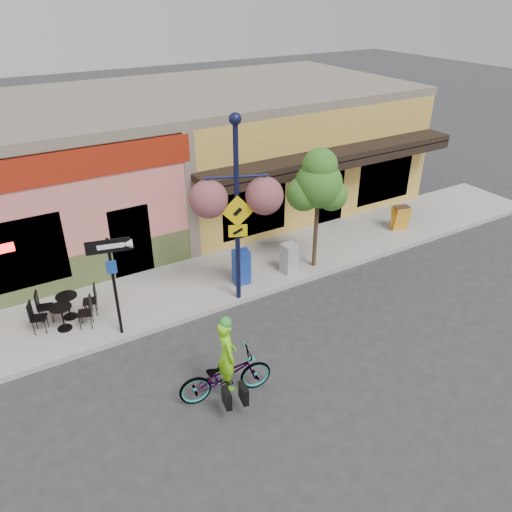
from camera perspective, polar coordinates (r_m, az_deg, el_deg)
The scene contains 14 objects.
ground at distance 14.06m, azimuth 2.71°, elevation -5.38°, with size 90.00×90.00×0.00m, color #2D2D30.
sidewalk at distance 15.46m, azimuth -1.34°, elevation -1.58°, with size 24.00×3.00×0.15m, color #9E9B93.
curb at distance 14.40m, azimuth 1.52°, elevation -4.08°, with size 24.00×0.12×0.15m, color #A8A59E.
building at distance 19.19m, azimuth -9.71°, elevation 11.28°, with size 18.20×8.20×4.50m, color #DE746D, non-canonical shape.
bicycle at distance 10.94m, azimuth -3.51°, elevation -13.47°, with size 0.71×2.05×1.07m, color maroon.
cyclist_rider at distance 10.76m, azimuth -3.32°, elevation -12.20°, with size 0.61×0.40×1.67m, color #87EA18.
lamp_post at distance 12.80m, azimuth -2.19°, elevation 4.90°, with size 1.63×0.65×5.12m, color #12163B, non-canonical shape.
one_way_sign at distance 12.42m, azimuth -15.83°, elevation -3.52°, with size 1.02×0.22×2.65m, color black, non-canonical shape.
cafe_set_left at distance 13.48m, azimuth -21.30°, elevation -6.25°, with size 1.47×0.73×0.88m, color black, non-canonical shape.
cafe_set_right at distance 13.88m, azimuth -20.72°, elevation -5.06°, with size 1.46×0.73×0.88m, color black, non-canonical shape.
newspaper_box_blue at distance 14.44m, azimuth -1.69°, elevation -1.25°, with size 0.46×0.41×1.03m, color #1B3DA4, non-canonical shape.
newspaper_box_grey at distance 15.02m, azimuth 3.81°, elevation -0.24°, with size 0.43×0.39×0.93m, color #A7A7A7, non-canonical shape.
street_tree at distance 14.82m, azimuth 7.00°, elevation 5.31°, with size 1.47×1.47×3.78m, color #3D7A26, non-canonical shape.
sandwich_board at distance 18.24m, azimuth 16.38°, elevation 3.99°, with size 0.53×0.39×0.89m, color #FCA927, non-canonical shape.
Camera 1 is at (-6.51, -9.65, 7.88)m, focal length 35.00 mm.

